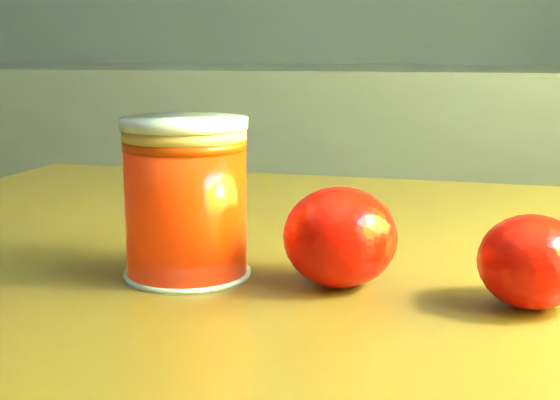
# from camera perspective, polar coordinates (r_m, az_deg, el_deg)

# --- Properties ---
(kitchen_counter) EXTENTS (3.15, 0.60, 0.90)m
(kitchen_counter) POSITION_cam_1_polar(r_m,az_deg,el_deg) (2.14, -15.74, -2.74)
(kitchen_counter) COLOR #4F4F54
(kitchen_counter) RESTS_ON ground
(juice_glass) EXTENTS (0.08, 0.08, 0.10)m
(juice_glass) POSITION_cam_1_polar(r_m,az_deg,el_deg) (0.52, -6.90, 0.08)
(juice_glass) COLOR red
(juice_glass) RESTS_ON table
(orange_front) EXTENTS (0.08, 0.08, 0.06)m
(orange_front) POSITION_cam_1_polar(r_m,az_deg,el_deg) (0.50, 4.42, -2.71)
(orange_front) COLOR red
(orange_front) RESTS_ON table
(orange_back) EXTENTS (0.08, 0.08, 0.06)m
(orange_back) POSITION_cam_1_polar(r_m,az_deg,el_deg) (0.48, 17.96, -4.32)
(orange_back) COLOR red
(orange_back) RESTS_ON table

